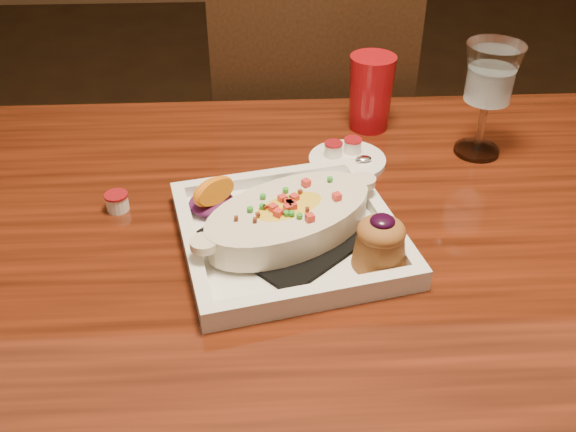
{
  "coord_description": "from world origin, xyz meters",
  "views": [
    {
      "loc": [
        -0.11,
        -0.66,
        1.28
      ],
      "look_at": [
        -0.08,
        0.04,
        0.77
      ],
      "focal_mm": 40.0,
      "sensor_mm": 36.0,
      "label": 1
    }
  ],
  "objects_px": {
    "goblet": "(490,80)",
    "plate": "(295,225)",
    "chair_far": "(307,161)",
    "red_tumbler": "(371,93)",
    "table": "(343,300)",
    "saucer": "(346,158)"
  },
  "relations": [
    {
      "from": "saucer",
      "to": "red_tumbler",
      "type": "distance_m",
      "value": 0.14
    },
    {
      "from": "saucer",
      "to": "red_tumbler",
      "type": "xyz_separation_m",
      "value": [
        0.05,
        0.12,
        0.06
      ]
    },
    {
      "from": "chair_far",
      "to": "goblet",
      "type": "height_order",
      "value": "goblet"
    },
    {
      "from": "plate",
      "to": "red_tumbler",
      "type": "xyz_separation_m",
      "value": [
        0.15,
        0.32,
        0.04
      ]
    },
    {
      "from": "chair_far",
      "to": "goblet",
      "type": "xyz_separation_m",
      "value": [
        0.24,
        -0.39,
        0.37
      ]
    },
    {
      "from": "goblet",
      "to": "saucer",
      "type": "height_order",
      "value": "goblet"
    },
    {
      "from": "chair_far",
      "to": "red_tumbler",
      "type": "xyz_separation_m",
      "value": [
        0.08,
        -0.3,
        0.31
      ]
    },
    {
      "from": "goblet",
      "to": "chair_far",
      "type": "bearing_deg",
      "value": 121.66
    },
    {
      "from": "table",
      "to": "red_tumbler",
      "type": "distance_m",
      "value": 0.38
    },
    {
      "from": "plate",
      "to": "red_tumbler",
      "type": "distance_m",
      "value": 0.36
    },
    {
      "from": "goblet",
      "to": "plate",
      "type": "bearing_deg",
      "value": -143.98
    },
    {
      "from": "table",
      "to": "saucer",
      "type": "bearing_deg",
      "value": 83.24
    },
    {
      "from": "chair_far",
      "to": "red_tumbler",
      "type": "relative_size",
      "value": 7.21
    },
    {
      "from": "red_tumbler",
      "to": "goblet",
      "type": "bearing_deg",
      "value": -30.85
    },
    {
      "from": "chair_far",
      "to": "saucer",
      "type": "xyz_separation_m",
      "value": [
        0.03,
        -0.42,
        0.25
      ]
    },
    {
      "from": "chair_far",
      "to": "plate",
      "type": "relative_size",
      "value": 2.81
    },
    {
      "from": "plate",
      "to": "saucer",
      "type": "xyz_separation_m",
      "value": [
        0.09,
        0.2,
        -0.02
      ]
    },
    {
      "from": "goblet",
      "to": "red_tumbler",
      "type": "xyz_separation_m",
      "value": [
        -0.16,
        0.1,
        -0.06
      ]
    },
    {
      "from": "goblet",
      "to": "red_tumbler",
      "type": "distance_m",
      "value": 0.2
    },
    {
      "from": "plate",
      "to": "goblet",
      "type": "height_order",
      "value": "goblet"
    },
    {
      "from": "table",
      "to": "saucer",
      "type": "xyz_separation_m",
      "value": [
        0.03,
        0.21,
        0.11
      ]
    },
    {
      "from": "plate",
      "to": "red_tumbler",
      "type": "bearing_deg",
      "value": 53.17
    }
  ]
}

